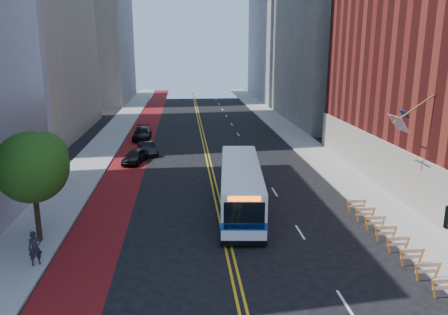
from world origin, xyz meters
The scene contains 14 objects.
ground centered at (0.00, 0.00, 0.00)m, with size 160.00×160.00×0.00m, color black.
sidewalk_left centered at (-12.00, 30.00, 0.07)m, with size 4.00×140.00×0.15m, color gray.
sidewalk_right centered at (12.00, 30.00, 0.07)m, with size 4.00×140.00×0.15m, color gray.
bus_lane_paint centered at (-8.10, 30.00, 0.00)m, with size 3.60×140.00×0.01m, color maroon.
center_line_inner centered at (-0.18, 30.00, 0.00)m, with size 0.14×140.00×0.01m, color gold.
center_line_outer centered at (0.18, 30.00, 0.00)m, with size 0.14×140.00×0.01m, color gold.
lane_dashes centered at (4.80, 38.00, 0.01)m, with size 0.14×98.20×0.01m.
construction_barriers centered at (9.60, 3.42, 0.68)m, with size 1.42×10.91×1.00m.
street_tree centered at (-11.24, 6.04, 4.91)m, with size 4.20×4.20×6.70m.
transit_bus centered at (1.51, 10.33, 1.80)m, with size 3.97×12.73×3.44m.
car_a centered at (-7.48, 24.21, 0.73)m, with size 1.72×4.27×1.45m, color black.
car_b centered at (-6.47, 27.81, 0.67)m, with size 1.43×4.09×1.35m, color black.
car_c centered at (-7.79, 35.86, 0.77)m, with size 2.16×5.31×1.54m, color black.
pedestrian centered at (-10.53, 2.90, 1.10)m, with size 0.69×0.45×1.89m, color black.
Camera 1 is at (-2.45, -19.29, 11.57)m, focal length 35.00 mm.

